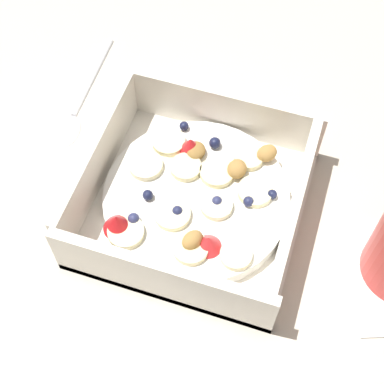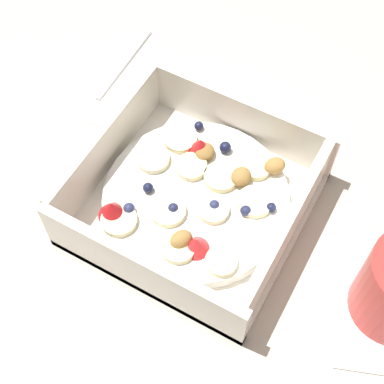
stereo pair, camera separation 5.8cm
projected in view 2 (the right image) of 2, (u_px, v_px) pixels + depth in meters
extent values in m
plane|color=beige|center=(198.00, 205.00, 0.61)|extent=(2.40, 2.40, 0.00)
cube|color=white|center=(192.00, 205.00, 0.61)|extent=(0.21, 0.21, 0.01)
cube|color=white|center=(238.00, 119.00, 0.63)|extent=(0.21, 0.01, 0.07)
cube|color=white|center=(138.00, 272.00, 0.54)|extent=(0.21, 0.01, 0.07)
cube|color=white|center=(285.00, 234.00, 0.56)|extent=(0.01, 0.19, 0.07)
cube|color=white|center=(107.00, 149.00, 0.61)|extent=(0.01, 0.19, 0.07)
cylinder|color=white|center=(192.00, 198.00, 0.60)|extent=(0.19, 0.19, 0.02)
cylinder|color=#F4EAB7|center=(153.00, 159.00, 0.61)|extent=(0.04, 0.04, 0.01)
cylinder|color=beige|center=(119.00, 220.00, 0.57)|extent=(0.05, 0.05, 0.01)
cylinder|color=beige|center=(178.00, 247.00, 0.55)|extent=(0.05, 0.05, 0.01)
cylinder|color=beige|center=(256.00, 167.00, 0.60)|extent=(0.04, 0.04, 0.01)
cylinder|color=beige|center=(191.00, 167.00, 0.60)|extent=(0.05, 0.05, 0.01)
cylinder|color=#F4EAB7|center=(221.00, 262.00, 0.55)|extent=(0.03, 0.03, 0.01)
cylinder|color=beige|center=(255.00, 202.00, 0.58)|extent=(0.05, 0.05, 0.01)
cylinder|color=#F4EAB7|center=(213.00, 209.00, 0.58)|extent=(0.04, 0.04, 0.01)
cylinder|color=beige|center=(180.00, 139.00, 0.62)|extent=(0.05, 0.05, 0.01)
cylinder|color=#F4EAB7|center=(168.00, 211.00, 0.57)|extent=(0.05, 0.05, 0.01)
cylinder|color=beige|center=(221.00, 177.00, 0.60)|extent=(0.04, 0.04, 0.01)
cone|color=red|center=(196.00, 244.00, 0.55)|extent=(0.04, 0.04, 0.02)
cone|color=red|center=(200.00, 146.00, 0.61)|extent=(0.03, 0.03, 0.02)
cone|color=red|center=(112.00, 209.00, 0.57)|extent=(0.04, 0.04, 0.02)
sphere|color=#191E3D|center=(271.00, 208.00, 0.57)|extent=(0.01, 0.01, 0.01)
sphere|color=#191E3D|center=(148.00, 188.00, 0.59)|extent=(0.01, 0.01, 0.01)
sphere|color=#23284C|center=(173.00, 208.00, 0.57)|extent=(0.01, 0.01, 0.01)
sphere|color=#191E3D|center=(225.00, 147.00, 0.61)|extent=(0.01, 0.01, 0.01)
sphere|color=navy|center=(214.00, 205.00, 0.58)|extent=(0.01, 0.01, 0.01)
sphere|color=#23284C|center=(245.00, 211.00, 0.57)|extent=(0.01, 0.01, 0.01)
sphere|color=navy|center=(129.00, 208.00, 0.57)|extent=(0.01, 0.01, 0.01)
sphere|color=#191E3D|center=(199.00, 126.00, 0.63)|extent=(0.01, 0.01, 0.01)
ellipsoid|color=olive|center=(205.00, 152.00, 0.61)|extent=(0.02, 0.03, 0.01)
ellipsoid|color=#AD7F42|center=(181.00, 239.00, 0.55)|extent=(0.03, 0.03, 0.02)
ellipsoid|color=#AD7F42|center=(275.00, 166.00, 0.60)|extent=(0.03, 0.03, 0.02)
ellipsoid|color=#AD7F42|center=(241.00, 177.00, 0.59)|extent=(0.02, 0.02, 0.02)
ellipsoid|color=silver|center=(86.00, 112.00, 0.67)|extent=(0.03, 0.05, 0.01)
cylinder|color=silver|center=(124.00, 63.00, 0.71)|extent=(0.01, 0.13, 0.01)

